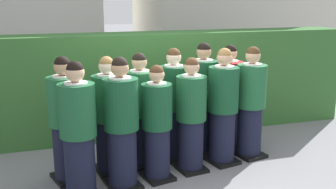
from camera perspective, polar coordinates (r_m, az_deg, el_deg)
ground_plane at (r=5.66m, az=0.79°, el=-10.98°), size 60.00×60.00×0.00m
student_front_row_0 at (r=4.90m, az=-12.46°, el=-5.41°), size 0.48×0.55×1.65m
student_front_row_1 at (r=5.05m, az=-6.55°, el=-4.52°), size 0.47×0.54×1.66m
student_front_row_2 at (r=5.26m, az=-1.55°, el=-4.45°), size 0.44×0.52×1.53m
student_front_row_3 at (r=5.53m, az=3.25°, el=-3.30°), size 0.43×0.50×1.58m
student_front_row_4 at (r=5.82m, az=7.70°, el=-2.07°), size 0.48×0.56×1.67m
student_front_row_5 at (r=6.13m, az=11.51°, el=-1.47°), size 0.48×0.55×1.66m
student_rear_row_0 at (r=5.36m, az=-14.15°, el=-3.88°), size 0.50×0.57×1.64m
student_rear_row_1 at (r=5.51m, az=-8.37°, el=-3.34°), size 0.43×0.50×1.60m
student_rear_row_2 at (r=5.69m, az=-3.94°, el=-2.61°), size 0.48×0.56×1.62m
student_rear_row_3 at (r=5.93m, az=0.79°, el=-1.74°), size 0.49×0.56×1.65m
student_rear_row_4 at (r=6.19m, az=4.91°, el=-0.90°), size 0.47×0.55×1.70m
student_in_red_blazer at (r=6.48m, az=8.50°, el=-0.61°), size 0.48×0.56×1.64m
hedge at (r=7.04m, az=-3.78°, el=1.48°), size 7.65×0.70×1.76m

